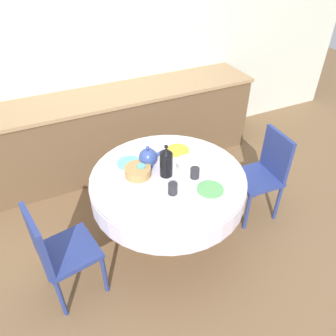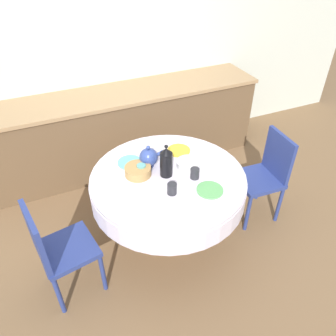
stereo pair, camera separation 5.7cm
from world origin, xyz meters
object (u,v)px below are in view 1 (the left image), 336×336
(teapot, at_px, (148,157))
(chair_left, at_px, (264,171))
(chair_right, at_px, (58,250))
(coffee_carafe, at_px, (166,162))

(teapot, bearing_deg, chair_left, -13.18)
(chair_left, distance_m, chair_right, 1.97)
(chair_left, height_order, coffee_carafe, coffee_carafe)
(chair_left, xyz_separation_m, coffee_carafe, (-1.00, 0.08, 0.37))
(chair_left, bearing_deg, coffee_carafe, 89.01)
(chair_right, relative_size, coffee_carafe, 3.05)
(chair_left, relative_size, teapot, 4.17)
(coffee_carafe, bearing_deg, chair_left, -4.48)
(chair_left, xyz_separation_m, teapot, (-1.08, 0.25, 0.33))
(coffee_carafe, bearing_deg, chair_right, -168.68)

